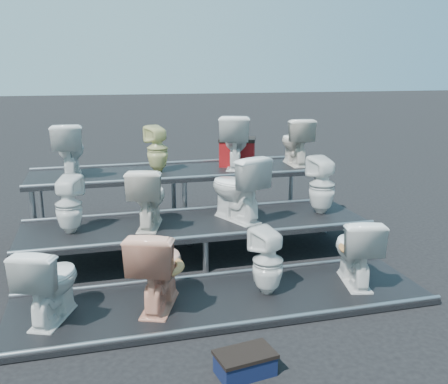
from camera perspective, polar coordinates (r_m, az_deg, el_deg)
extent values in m
plane|color=black|center=(6.34, -3.07, -7.47)|extent=(80.00, 80.00, 0.00)
cube|color=black|center=(5.17, -0.02, -12.29)|extent=(4.20, 1.20, 0.06)
cube|color=black|center=(6.26, -3.09, -5.52)|extent=(4.20, 1.20, 0.46)
cube|color=black|center=(7.42, -5.18, -0.79)|extent=(4.20, 1.20, 0.86)
imported|color=silver|center=(4.88, -19.27, -9.66)|extent=(0.65, 0.82, 0.73)
imported|color=#E59C7F|center=(4.88, -7.57, -8.49)|extent=(0.71, 0.90, 0.81)
imported|color=silver|center=(5.14, 5.02, -7.89)|extent=(0.41, 0.41, 0.69)
imported|color=silver|center=(5.53, 14.79, -6.40)|extent=(0.57, 0.81, 0.75)
imported|color=silver|center=(5.98, -17.32, -1.40)|extent=(0.40, 0.41, 0.67)
imported|color=silver|center=(6.00, -8.68, -0.56)|extent=(0.59, 0.80, 0.73)
imported|color=silver|center=(6.19, 1.46, 0.51)|extent=(0.74, 0.93, 0.83)
imported|color=silver|center=(6.61, 11.13, 0.77)|extent=(0.39, 0.39, 0.75)
imported|color=silver|center=(7.17, -17.24, 4.63)|extent=(0.45, 0.74, 0.74)
imported|color=#CCCB86|center=(7.22, -7.63, 4.91)|extent=(0.40, 0.40, 0.66)
imported|color=silver|center=(7.45, 1.33, 5.81)|extent=(0.68, 0.88, 0.79)
imported|color=silver|center=(7.77, 8.16, 5.75)|extent=(0.44, 0.73, 0.72)
cube|color=maroon|center=(7.66, 1.53, 4.46)|extent=(0.63, 0.57, 0.38)
cube|color=black|center=(4.10, 2.43, -19.13)|extent=(0.47, 0.33, 0.16)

